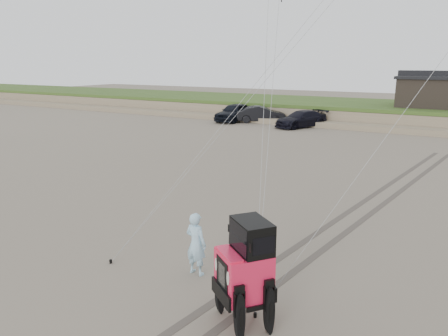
{
  "coord_description": "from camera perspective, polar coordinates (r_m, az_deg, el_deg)",
  "views": [
    {
      "loc": [
        5.57,
        -8.73,
        5.91
      ],
      "look_at": [
        -1.16,
        3.0,
        2.6
      ],
      "focal_mm": 35.0,
      "sensor_mm": 36.0,
      "label": 1
    }
  ],
  "objects": [
    {
      "name": "truck_a",
      "position": [
        44.41,
        1.39,
        7.29
      ],
      "size": [
        2.3,
        5.37,
        1.81
      ],
      "primitive_type": "imported",
      "rotation": [
        0.0,
        0.0,
        -0.03
      ],
      "color": "black",
      "rests_on": "ground"
    },
    {
      "name": "dune_ridge",
      "position": [
        46.84,
        22.98,
        6.45
      ],
      "size": [
        160.0,
        14.25,
        1.73
      ],
      "color": "#7A6B54",
      "rests_on": "ground"
    },
    {
      "name": "stake_aux",
      "position": [
        10.95,
        4.08,
        -18.6
      ],
      "size": [
        0.08,
        0.08,
        0.12
      ],
      "primitive_type": "cylinder",
      "color": "black",
      "rests_on": "ground"
    },
    {
      "name": "cabin",
      "position": [
        45.95,
        25.68,
        9.1
      ],
      "size": [
        6.4,
        5.4,
        3.35
      ],
      "color": "black",
      "rests_on": "dune_ridge"
    },
    {
      "name": "stake_main",
      "position": [
        13.84,
        -14.58,
        -11.73
      ],
      "size": [
        0.08,
        0.08,
        0.12
      ],
      "primitive_type": "cylinder",
      "color": "black",
      "rests_on": "ground"
    },
    {
      "name": "man",
      "position": [
        12.49,
        -3.68,
        -9.85
      ],
      "size": [
        0.71,
        0.5,
        1.83
      ],
      "primitive_type": "imported",
      "rotation": [
        0.0,
        0.0,
        3.05
      ],
      "color": "#94D9E5",
      "rests_on": "ground"
    },
    {
      "name": "jeep",
      "position": [
        10.28,
        2.59,
        -14.83
      ],
      "size": [
        5.14,
        5.63,
        1.99
      ],
      "primitive_type": null,
      "rotation": [
        0.0,
        0.0,
        -0.67
      ],
      "color": "#F21E48",
      "rests_on": "ground"
    },
    {
      "name": "truck_c",
      "position": [
        40.85,
        10.03,
        6.32
      ],
      "size": [
        4.3,
        5.65,
        1.52
      ],
      "primitive_type": "imported",
      "rotation": [
        0.0,
        0.0,
        -0.48
      ],
      "color": "black",
      "rests_on": "ground"
    },
    {
      "name": "ground",
      "position": [
        11.93,
        -2.43,
        -15.97
      ],
      "size": [
        160.0,
        160.0,
        0.0
      ],
      "primitive_type": "plane",
      "color": "#6B6054",
      "rests_on": "ground"
    },
    {
      "name": "truck_b",
      "position": [
        43.71,
        4.87,
        7.0
      ],
      "size": [
        5.09,
        3.69,
        1.6
      ],
      "primitive_type": "imported",
      "rotation": [
        0.0,
        0.0,
        2.04
      ],
      "color": "black",
      "rests_on": "ground"
    },
    {
      "name": "tire_tracks",
      "position": [
        18.1,
        16.89,
        -5.91
      ],
      "size": [
        5.22,
        29.74,
        0.01
      ],
      "color": "#4C443D",
      "rests_on": "ground"
    }
  ]
}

